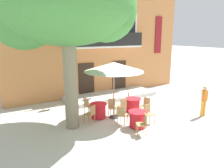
{
  "coord_description": "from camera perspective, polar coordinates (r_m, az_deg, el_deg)",
  "views": [
    {
      "loc": [
        -6.43,
        -7.97,
        4.1
      ],
      "look_at": [
        -0.4,
        2.54,
        1.3
      ],
      "focal_mm": 33.83,
      "sensor_mm": 36.0,
      "label": 1
    }
  ],
  "objects": [
    {
      "name": "cafe_chair_near_tree_1",
      "position": [
        12.28,
        4.92,
        -3.95
      ],
      "size": [
        0.54,
        0.54,
        0.91
      ],
      "color": "tan",
      "rests_on": "ground"
    },
    {
      "name": "ground_plane",
      "position": [
        11.03,
        8.49,
        -8.96
      ],
      "size": [
        120.0,
        120.0,
        0.0
      ],
      "primitive_type": "plane",
      "color": "beige"
    },
    {
      "name": "cafe_chair_middle_1",
      "position": [
        9.06,
        8.38,
        -10.36
      ],
      "size": [
        0.53,
        0.53,
        0.91
      ],
      "color": "tan",
      "rests_on": "ground"
    },
    {
      "name": "cafe_umbrella",
      "position": [
        10.19,
        0.5,
        4.61
      ],
      "size": [
        2.9,
        2.9,
        2.85
      ],
      "color": "#997A56",
      "rests_on": "ground"
    },
    {
      "name": "cafe_table_middle",
      "position": [
        9.77,
        6.95,
        -9.4
      ],
      "size": [
        0.86,
        0.86,
        0.76
      ],
      "color": "red",
      "rests_on": "ground"
    },
    {
      "name": "cafe_chair_front_0",
      "position": [
        10.08,
        -5.7,
        -7.79
      ],
      "size": [
        0.55,
        0.55,
        0.91
      ],
      "color": "tan",
      "rests_on": "ground"
    },
    {
      "name": "building_facade",
      "position": [
        16.41,
        -5.73,
        11.72
      ],
      "size": [
        13.0,
        5.09,
        7.5
      ],
      "color": "#CC844C",
      "rests_on": "ground"
    },
    {
      "name": "cafe_table_near_tree",
      "position": [
        11.62,
        5.66,
        -5.67
      ],
      "size": [
        0.86,
        0.86,
        0.76
      ],
      "color": "red",
      "rests_on": "ground"
    },
    {
      "name": "cafe_chair_near_tree_0",
      "position": [
        11.29,
        9.14,
        -5.6
      ],
      "size": [
        0.53,
        0.53,
        0.91
      ],
      "color": "tan",
      "rests_on": "ground"
    },
    {
      "name": "cafe_chair_front_2",
      "position": [
        11.2,
        -6.56,
        -5.66
      ],
      "size": [
        0.49,
        0.49,
        0.91
      ],
      "color": "tan",
      "rests_on": "ground"
    },
    {
      "name": "pedestrian_near_entrance",
      "position": [
        11.79,
        23.6,
        -3.81
      ],
      "size": [
        0.53,
        0.28,
        1.62
      ],
      "color": "gold",
      "rests_on": "ground"
    },
    {
      "name": "entrance_step_platform",
      "position": [
        14.25,
        -0.35,
        -3.19
      ],
      "size": [
        6.12,
        2.12,
        0.25
      ],
      "primitive_type": "cube",
      "color": "silver",
      "rests_on": "ground"
    },
    {
      "name": "cafe_table_front",
      "position": [
        10.75,
        -3.69,
        -7.19
      ],
      "size": [
        0.86,
        0.86,
        0.76
      ],
      "color": "red",
      "rests_on": "ground"
    },
    {
      "name": "cafe_chair_near_tree_2",
      "position": [
        11.09,
        2.84,
        -5.79
      ],
      "size": [
        0.42,
        0.42,
        0.91
      ],
      "color": "tan",
      "rests_on": "ground"
    },
    {
      "name": "cafe_chair_front_1",
      "position": [
        10.94,
        0.08,
        -6.04
      ],
      "size": [
        0.49,
        0.49,
        0.91
      ],
      "color": "tan",
      "rests_on": "ground"
    },
    {
      "name": "cafe_chair_middle_0",
      "position": [
        9.91,
        2.7,
        -8.12
      ],
      "size": [
        0.55,
        0.55,
        0.91
      ],
      "color": "tan",
      "rests_on": "ground"
    },
    {
      "name": "plane_tree",
      "position": [
        9.27,
        -12.65,
        19.84
      ],
      "size": [
        5.94,
        5.22,
        7.13
      ],
      "color": "#7F755B",
      "rests_on": "ground"
    },
    {
      "name": "cafe_chair_middle_2",
      "position": [
        10.25,
        9.88,
        -7.58
      ],
      "size": [
        0.43,
        0.43,
        0.91
      ],
      "color": "tan",
      "rests_on": "ground"
    }
  ]
}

